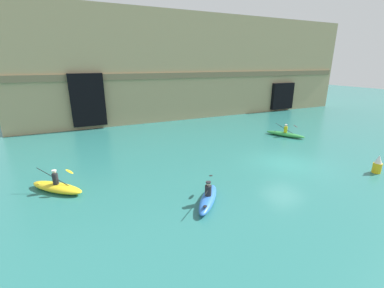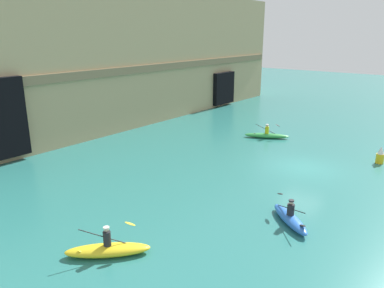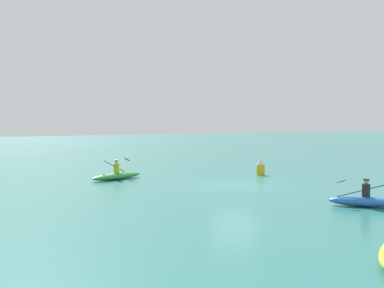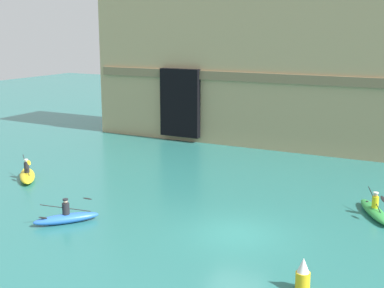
% 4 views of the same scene
% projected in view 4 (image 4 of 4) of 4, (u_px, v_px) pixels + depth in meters
% --- Properties ---
extents(ground_plane, '(120.00, 120.00, 0.00)m').
position_uv_depth(ground_plane, '(237.00, 234.00, 22.50)').
color(ground_plane, '#28706B').
extents(cliff_bluff, '(41.81, 6.21, 11.77)m').
position_uv_depth(cliff_bluff, '(375.00, 67.00, 36.11)').
color(cliff_bluff, tan).
rests_on(cliff_bluff, ground).
extents(kayak_green, '(2.23, 3.42, 1.18)m').
position_uv_depth(kayak_green, '(375.00, 211.00, 24.64)').
color(kayak_green, green).
rests_on(kayak_green, ground).
extents(kayak_yellow, '(2.86, 2.86, 1.31)m').
position_uv_depth(kayak_yellow, '(27.00, 175.00, 30.47)').
color(kayak_yellow, yellow).
rests_on(kayak_yellow, ground).
extents(kayak_blue, '(2.33, 2.65, 1.12)m').
position_uv_depth(kayak_blue, '(66.00, 218.00, 23.68)').
color(kayak_blue, blue).
rests_on(kayak_blue, ground).
extents(marker_buoy, '(0.49, 0.49, 1.14)m').
position_uv_depth(marker_buoy, '(303.00, 275.00, 17.58)').
color(marker_buoy, yellow).
rests_on(marker_buoy, ground).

